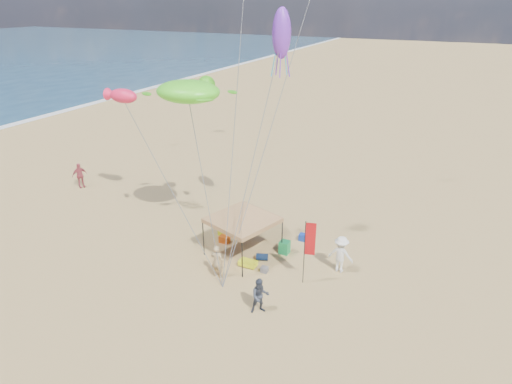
# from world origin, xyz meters

# --- Properties ---
(ground) EXTENTS (280.00, 280.00, 0.00)m
(ground) POSITION_xyz_m (0.00, 0.00, 0.00)
(ground) COLOR tan
(ground) RESTS_ON ground
(canopy_tent) EXTENTS (5.54, 5.54, 3.59)m
(canopy_tent) POSITION_xyz_m (-1.01, 3.51, 2.99)
(canopy_tent) COLOR black
(canopy_tent) RESTS_ON ground
(feather_flag) EXTENTS (0.49, 0.16, 3.28)m
(feather_flag) POSITION_xyz_m (2.85, 2.60, 2.18)
(feather_flag) COLOR black
(feather_flag) RESTS_ON ground
(cooler_red) EXTENTS (0.54, 0.38, 0.38)m
(cooler_red) POSITION_xyz_m (-2.51, 4.17, 0.19)
(cooler_red) COLOR #D85111
(cooler_red) RESTS_ON ground
(cooler_blue) EXTENTS (0.54, 0.38, 0.38)m
(cooler_blue) POSITION_xyz_m (1.37, 6.28, 0.19)
(cooler_blue) COLOR #12319A
(cooler_blue) RESTS_ON ground
(bag_navy) EXTENTS (0.69, 0.54, 0.36)m
(bag_navy) POSITION_xyz_m (0.12, 3.47, 0.18)
(bag_navy) COLOR #0E1F3E
(bag_navy) RESTS_ON ground
(bag_orange) EXTENTS (0.54, 0.69, 0.36)m
(bag_orange) POSITION_xyz_m (-3.18, 6.45, 0.18)
(bag_orange) COLOR #CE570B
(bag_orange) RESTS_ON ground
(chair_green) EXTENTS (0.50, 0.50, 0.70)m
(chair_green) POSITION_xyz_m (0.89, 4.60, 0.35)
(chair_green) COLOR #1A924A
(chair_green) RESTS_ON ground
(chair_yellow) EXTENTS (0.50, 0.50, 0.70)m
(chair_yellow) POSITION_xyz_m (-3.00, 4.92, 0.35)
(chair_yellow) COLOR #E1F71B
(chair_yellow) RESTS_ON ground
(crate_grey) EXTENTS (0.34, 0.30, 0.28)m
(crate_grey) POSITION_xyz_m (0.68, 2.54, 0.14)
(crate_grey) COLOR slate
(crate_grey) RESTS_ON ground
(beach_cart) EXTENTS (0.90, 0.50, 0.24)m
(beach_cart) POSITION_xyz_m (-0.26, 2.62, 0.20)
(beach_cart) COLOR #E6F41B
(beach_cart) RESTS_ON ground
(person_near_a) EXTENTS (0.66, 0.47, 1.72)m
(person_near_a) POSITION_xyz_m (-1.20, 1.20, 0.86)
(person_near_a) COLOR tan
(person_near_a) RESTS_ON ground
(person_near_b) EXTENTS (1.01, 0.98, 1.65)m
(person_near_b) POSITION_xyz_m (1.77, -0.25, 0.82)
(person_near_b) COLOR #353B49
(person_near_b) RESTS_ON ground
(person_near_c) EXTENTS (1.25, 0.74, 1.91)m
(person_near_c) POSITION_xyz_m (3.98, 4.25, 0.96)
(person_near_c) COLOR white
(person_near_c) RESTS_ON ground
(person_far_a) EXTENTS (0.82, 1.15, 1.81)m
(person_far_a) POSITION_xyz_m (-15.52, 6.41, 0.91)
(person_far_a) COLOR #B54552
(person_far_a) RESTS_ON ground
(turtle_kite) EXTENTS (3.47, 2.89, 1.08)m
(turtle_kite) POSITION_xyz_m (-3.92, 3.61, 8.26)
(turtle_kite) COLOR #54F226
(turtle_kite) RESTS_ON ground
(fish_kite) EXTENTS (2.04, 1.51, 0.82)m
(fish_kite) POSITION_xyz_m (-9.38, 5.10, 7.29)
(fish_kite) COLOR #FF2150
(fish_kite) RESTS_ON ground
(squid_kite) EXTENTS (0.94, 0.94, 2.29)m
(squid_kite) POSITION_xyz_m (-0.04, 5.76, 10.87)
(squid_kite) COLOR purple
(squid_kite) RESTS_ON ground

